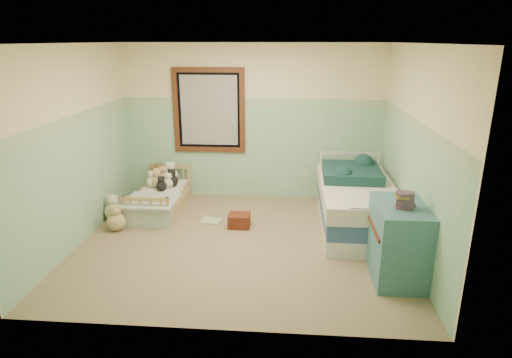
# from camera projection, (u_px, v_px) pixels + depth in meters

# --- Properties ---
(floor) EXTENTS (4.20, 3.60, 0.02)m
(floor) POSITION_uv_depth(u_px,v_px,m) (241.00, 243.00, 5.69)
(floor) COLOR olive
(floor) RESTS_ON ground
(ceiling) EXTENTS (4.20, 3.60, 0.02)m
(ceiling) POSITION_uv_depth(u_px,v_px,m) (238.00, 42.00, 4.92)
(ceiling) COLOR silver
(ceiling) RESTS_ON wall_back
(wall_back) EXTENTS (4.20, 0.04, 2.50)m
(wall_back) POSITION_uv_depth(u_px,v_px,m) (252.00, 123.00, 7.01)
(wall_back) COLOR beige
(wall_back) RESTS_ON floor
(wall_front) EXTENTS (4.20, 0.04, 2.50)m
(wall_front) POSITION_uv_depth(u_px,v_px,m) (215.00, 203.00, 3.60)
(wall_front) COLOR beige
(wall_front) RESTS_ON floor
(wall_left) EXTENTS (0.04, 3.60, 2.50)m
(wall_left) POSITION_uv_depth(u_px,v_px,m) (74.00, 147.00, 5.46)
(wall_left) COLOR beige
(wall_left) RESTS_ON floor
(wall_right) EXTENTS (0.04, 3.60, 2.50)m
(wall_right) POSITION_uv_depth(u_px,v_px,m) (415.00, 154.00, 5.15)
(wall_right) COLOR beige
(wall_right) RESTS_ON floor
(wainscot_mint) EXTENTS (4.20, 0.01, 1.50)m
(wainscot_mint) POSITION_uv_depth(u_px,v_px,m) (252.00, 153.00, 7.15)
(wainscot_mint) COLOR #75B287
(wainscot_mint) RESTS_ON floor
(border_strip) EXTENTS (4.20, 0.01, 0.15)m
(border_strip) POSITION_uv_depth(u_px,v_px,m) (252.00, 103.00, 6.90)
(border_strip) COLOR #5B855C
(border_strip) RESTS_ON wall_back
(window_frame) EXTENTS (1.16, 0.06, 1.36)m
(window_frame) POSITION_uv_depth(u_px,v_px,m) (209.00, 111.00, 6.97)
(window_frame) COLOR #452316
(window_frame) RESTS_ON wall_back
(window_blinds) EXTENTS (0.92, 0.01, 1.12)m
(window_blinds) POSITION_uv_depth(u_px,v_px,m) (209.00, 111.00, 6.97)
(window_blinds) COLOR #BABAB7
(window_blinds) RESTS_ON window_frame
(toddler_bed_frame) EXTENTS (0.68, 1.36, 0.18)m
(toddler_bed_frame) POSITION_uv_depth(u_px,v_px,m) (160.00, 204.00, 6.76)
(toddler_bed_frame) COLOR #9A7247
(toddler_bed_frame) RESTS_ON floor
(toddler_mattress) EXTENTS (0.62, 1.30, 0.12)m
(toddler_mattress) POSITION_uv_depth(u_px,v_px,m) (160.00, 196.00, 6.72)
(toddler_mattress) COLOR white
(toddler_mattress) RESTS_ON toddler_bed_frame
(patchwork_quilt) EXTENTS (0.74, 0.68, 0.03)m
(patchwork_quilt) POSITION_uv_depth(u_px,v_px,m) (151.00, 201.00, 6.29)
(patchwork_quilt) COLOR #5E91C4
(patchwork_quilt) RESTS_ON toddler_mattress
(plush_bed_brown) EXTENTS (0.21, 0.21, 0.21)m
(plush_bed_brown) POSITION_uv_depth(u_px,v_px,m) (159.00, 175.00, 7.15)
(plush_bed_brown) COLOR brown
(plush_bed_brown) RESTS_ON toddler_mattress
(plush_bed_white) EXTENTS (0.23, 0.23, 0.23)m
(plush_bed_white) POSITION_uv_depth(u_px,v_px,m) (171.00, 175.00, 7.13)
(plush_bed_white) COLOR white
(plush_bed_white) RESTS_ON toddler_mattress
(plush_bed_tan) EXTENTS (0.20, 0.20, 0.20)m
(plush_bed_tan) POSITION_uv_depth(u_px,v_px,m) (158.00, 180.00, 6.94)
(plush_bed_tan) COLOR tan
(plush_bed_tan) RESTS_ON toddler_mattress
(plush_bed_dark) EXTENTS (0.20, 0.20, 0.20)m
(plush_bed_dark) POSITION_uv_depth(u_px,v_px,m) (172.00, 181.00, 6.92)
(plush_bed_dark) COLOR black
(plush_bed_dark) RESTS_ON toddler_mattress
(plush_floor_cream) EXTENTS (0.26, 0.26, 0.26)m
(plush_floor_cream) POSITION_uv_depth(u_px,v_px,m) (114.00, 211.00, 6.37)
(plush_floor_cream) COLOR beige
(plush_floor_cream) RESTS_ON floor
(plush_floor_tan) EXTENTS (0.26, 0.26, 0.26)m
(plush_floor_tan) POSITION_uv_depth(u_px,v_px,m) (116.00, 222.00, 6.02)
(plush_floor_tan) COLOR tan
(plush_floor_tan) RESTS_ON floor
(twin_bed_frame) EXTENTS (0.95, 1.89, 0.22)m
(twin_bed_frame) POSITION_uv_depth(u_px,v_px,m) (355.00, 221.00, 6.09)
(twin_bed_frame) COLOR silver
(twin_bed_frame) RESTS_ON floor
(twin_boxspring) EXTENTS (0.95, 1.89, 0.22)m
(twin_boxspring) POSITION_uv_depth(u_px,v_px,m) (356.00, 206.00, 6.02)
(twin_boxspring) COLOR navy
(twin_boxspring) RESTS_ON twin_bed_frame
(twin_mattress) EXTENTS (0.98, 1.93, 0.22)m
(twin_mattress) POSITION_uv_depth(u_px,v_px,m) (357.00, 192.00, 5.95)
(twin_mattress) COLOR silver
(twin_mattress) RESTS_ON twin_boxspring
(teal_blanket) EXTENTS (0.83, 0.88, 0.14)m
(teal_blanket) POSITION_uv_depth(u_px,v_px,m) (352.00, 173.00, 6.18)
(teal_blanket) COLOR #0C312E
(teal_blanket) RESTS_ON twin_mattress
(dresser) EXTENTS (0.54, 0.86, 0.86)m
(dresser) POSITION_uv_depth(u_px,v_px,m) (398.00, 241.00, 4.76)
(dresser) COLOR #336871
(dresser) RESTS_ON floor
(book_stack) EXTENTS (0.20, 0.17, 0.17)m
(book_stack) POSITION_uv_depth(u_px,v_px,m) (405.00, 200.00, 4.52)
(book_stack) COLOR brown
(book_stack) RESTS_ON dresser
(red_pillow) EXTENTS (0.30, 0.26, 0.19)m
(red_pillow) POSITION_uv_depth(u_px,v_px,m) (239.00, 220.00, 6.15)
(red_pillow) COLOR maroon
(red_pillow) RESTS_ON floor
(floor_book) EXTENTS (0.32, 0.27, 0.03)m
(floor_book) POSITION_uv_depth(u_px,v_px,m) (211.00, 221.00, 6.33)
(floor_book) COLOR yellow
(floor_book) RESTS_ON floor
(extra_plush_0) EXTENTS (0.17, 0.17, 0.17)m
(extra_plush_0) POSITION_uv_depth(u_px,v_px,m) (168.00, 183.00, 6.86)
(extra_plush_0) COLOR beige
(extra_plush_0) RESTS_ON toddler_mattress
(extra_plush_1) EXTENTS (0.18, 0.18, 0.18)m
(extra_plush_1) POSITION_uv_depth(u_px,v_px,m) (152.00, 181.00, 6.90)
(extra_plush_1) COLOR beige
(extra_plush_1) RESTS_ON toddler_mattress
(extra_plush_2) EXTENTS (0.16, 0.16, 0.16)m
(extra_plush_2) POSITION_uv_depth(u_px,v_px,m) (161.00, 186.00, 6.72)
(extra_plush_2) COLOR black
(extra_plush_2) RESTS_ON toddler_mattress
(extra_plush_3) EXTENTS (0.20, 0.20, 0.20)m
(extra_plush_3) POSITION_uv_depth(u_px,v_px,m) (164.00, 177.00, 7.09)
(extra_plush_3) COLOR tan
(extra_plush_3) RESTS_ON toddler_mattress
(extra_plush_4) EXTENTS (0.16, 0.16, 0.16)m
(extra_plush_4) POSITION_uv_depth(u_px,v_px,m) (169.00, 182.00, 6.88)
(extra_plush_4) COLOR beige
(extra_plush_4) RESTS_ON toddler_mattress
(extra_plush_5) EXTENTS (0.19, 0.19, 0.19)m
(extra_plush_5) POSITION_uv_depth(u_px,v_px,m) (157.00, 182.00, 6.87)
(extra_plush_5) COLOR tan
(extra_plush_5) RESTS_ON toddler_mattress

